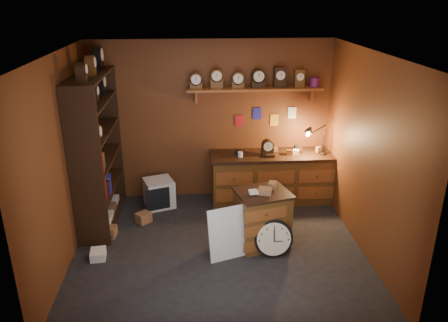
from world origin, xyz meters
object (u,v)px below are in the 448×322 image
Objects in this scene: shelving_unit at (95,145)px; big_round_clock at (273,239)px; low_cabinet at (262,216)px; workbench at (273,175)px.

shelving_unit is 2.97m from big_round_clock.
big_round_clock is (0.11, -0.31, -0.18)m from low_cabinet.
shelving_unit is at bearing 144.66° from low_cabinet.
workbench is 2.34× the size of low_cabinet.
big_round_clock is (2.53, -1.20, -0.99)m from shelving_unit.
low_cabinet is at bearing 110.00° from big_round_clock.
big_round_clock is at bearing -25.48° from shelving_unit.
workbench reaches higher than low_cabinet.
workbench is at bearing 9.97° from shelving_unit.
workbench is 3.99× the size of big_round_clock.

